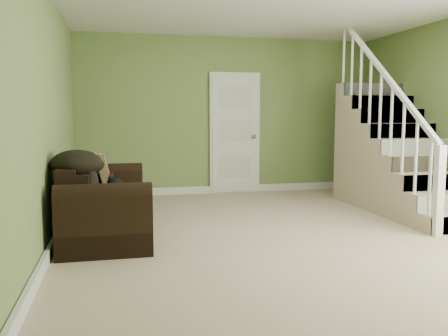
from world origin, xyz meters
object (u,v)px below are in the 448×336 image
sofa (102,206)px  cat (115,187)px  side_table (96,194)px  banana (110,195)px

sofa → cat: 0.29m
side_table → cat: (0.25, -1.01, 0.23)m
sofa → cat: sofa is taller
sofa → cat: bearing=-36.0°
banana → side_table: bearing=75.5°
sofa → side_table: (-0.11, 0.91, -0.00)m
sofa → side_table: size_ratio=2.48×
banana → cat: bearing=48.0°
cat → sofa: bearing=149.3°
sofa → banana: sofa is taller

